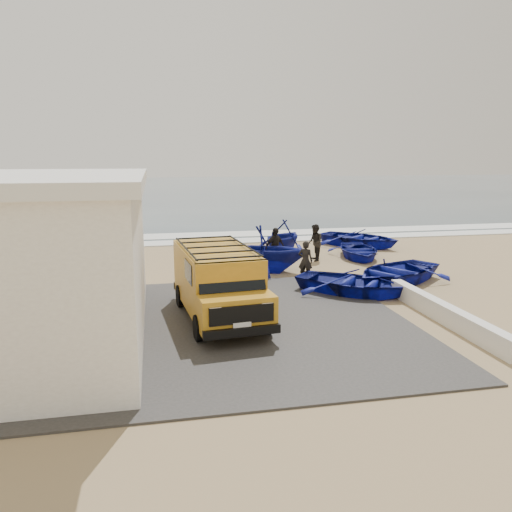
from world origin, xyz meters
TOP-DOWN VIEW (x-y plane):
  - ground at (0.00, 0.00)m, footprint 160.00×160.00m
  - slab at (-2.00, -2.00)m, footprint 12.00×10.00m
  - ocean at (0.00, 56.00)m, footprint 180.00×88.00m
  - surf_line at (0.00, 12.00)m, footprint 180.00×1.60m
  - surf_wash at (0.00, 14.50)m, footprint 180.00×2.20m
  - parapet at (5.00, -3.00)m, footprint 0.35×6.00m
  - van at (-1.34, -1.26)m, footprint 2.42×5.17m
  - boat_near_left at (3.57, 0.38)m, footprint 4.85×4.73m
  - boat_near_right at (5.79, 1.55)m, footprint 5.14×4.69m
  - boat_mid_left at (1.31, 4.35)m, footprint 4.54×4.25m
  - boat_mid_right at (6.25, 6.18)m, footprint 3.10×3.92m
  - boat_far_left at (3.07, 8.19)m, footprint 4.09×4.15m
  - boat_far_right at (7.54, 9.10)m, footprint 5.15×5.31m
  - fisherman_front at (2.55, 2.63)m, footprint 0.67×0.61m
  - fisherman_middle at (4.06, 6.07)m, footprint 0.72×0.88m
  - fisherman_back at (1.93, 5.06)m, footprint 1.10×0.82m

SIDE VIEW (x-z plane):
  - ground at x=0.00m, z-range 0.00..0.00m
  - ocean at x=0.00m, z-range 0.00..0.01m
  - surf_wash at x=0.00m, z-range 0.00..0.04m
  - slab at x=-2.00m, z-range 0.00..0.05m
  - surf_line at x=0.00m, z-range 0.00..0.06m
  - parapet at x=5.00m, z-range 0.00..0.55m
  - boat_mid_right at x=6.25m, z-range 0.00..0.73m
  - boat_near_left at x=3.57m, z-range 0.00..0.82m
  - boat_near_right at x=5.79m, z-range 0.00..0.87m
  - boat_far_right at x=7.54m, z-range 0.00..0.90m
  - fisherman_front at x=2.55m, z-range 0.00..1.54m
  - boat_far_left at x=3.07m, z-range 0.00..1.65m
  - fisherman_middle at x=4.06m, z-range 0.00..1.68m
  - fisherman_back at x=1.93m, z-range 0.00..1.73m
  - boat_mid_left at x=1.31m, z-range 0.00..1.93m
  - van at x=-1.34m, z-range 0.08..2.23m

